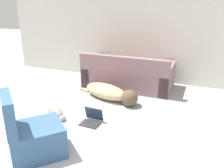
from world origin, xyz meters
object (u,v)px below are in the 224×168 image
at_px(cat, 56,112).
at_px(laptop_open, 92,118).
at_px(side_chair, 32,136).
at_px(couch, 128,76).
at_px(dog, 110,93).

height_order(cat, laptop_open, laptop_open).
height_order(cat, side_chair, side_chair).
relative_size(couch, cat, 3.48).
xyz_separation_m(laptop_open, side_chair, (-0.36, -1.07, 0.21)).
bearing_deg(couch, cat, 68.03).
distance_m(couch, side_chair, 2.88).
bearing_deg(cat, side_chair, -42.51).
bearing_deg(laptop_open, couch, 91.54).
distance_m(dog, laptop_open, 0.97).
bearing_deg(laptop_open, dog, 96.67).
height_order(dog, cat, dog).
bearing_deg(cat, couch, 97.65).
bearing_deg(side_chair, cat, -29.22).
xyz_separation_m(dog, cat, (-0.63, -0.99, -0.07)).
relative_size(cat, laptop_open, 1.68).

